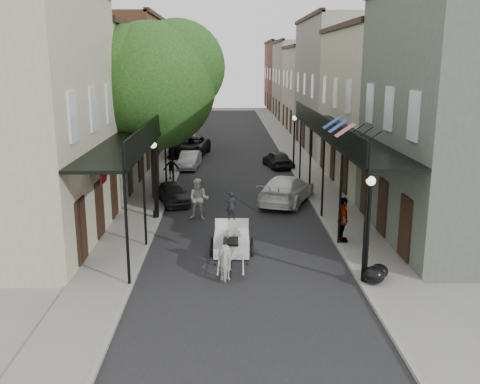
{
  "coord_description": "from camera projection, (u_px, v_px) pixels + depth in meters",
  "views": [
    {
      "loc": [
        -0.67,
        -19.06,
        7.51
      ],
      "look_at": [
        -0.03,
        5.02,
        1.6
      ],
      "focal_mm": 40.0,
      "sensor_mm": 36.0,
      "label": 1
    }
  ],
  "objects": [
    {
      "name": "tree_far",
      "position": [
        180.0,
        83.0,
        42.28
      ],
      "size": [
        6.45,
        6.0,
        8.61
      ],
      "color": "#382619",
      "rests_on": "sidewalk_left"
    },
    {
      "name": "pedestrian_sidewalk_left",
      "position": [
        171.0,
        166.0,
        34.33
      ],
      "size": [
        1.1,
        0.71,
        1.62
      ],
      "primitive_type": "imported",
      "rotation": [
        0.0,
        0.0,
        3.25
      ],
      "color": "gray",
      "rests_on": "sidewalk_left"
    },
    {
      "name": "sidewalk_right",
      "position": [
        302.0,
        164.0,
        39.84
      ],
      "size": [
        2.2,
        90.0,
        0.12
      ],
      "primitive_type": "cube",
      "color": "gray",
      "rests_on": "ground"
    },
    {
      "name": "car_right_far",
      "position": [
        277.0,
        159.0,
        38.69
      ],
      "size": [
        2.14,
        3.82,
        1.23
      ],
      "primitive_type": "imported",
      "rotation": [
        0.0,
        0.0,
        3.34
      ],
      "color": "black",
      "rests_on": "ground"
    },
    {
      "name": "sidewalk_left",
      "position": [
        168.0,
        164.0,
        39.58
      ],
      "size": [
        2.2,
        90.0,
        0.12
      ],
      "primitive_type": "cube",
      "color": "gray",
      "rests_on": "ground"
    },
    {
      "name": "ground",
      "position": [
        244.0,
        264.0,
        20.31
      ],
      "size": [
        140.0,
        140.0,
        0.0
      ],
      "primitive_type": "plane",
      "color": "gray",
      "rests_on": "ground"
    },
    {
      "name": "pedestrian_sidewalk_right",
      "position": [
        343.0,
        220.0,
        22.29
      ],
      "size": [
        0.56,
        1.15,
        1.9
      ],
      "primitive_type": "imported",
      "rotation": [
        0.0,
        0.0,
        1.48
      ],
      "color": "gray",
      "rests_on": "sidewalk_right"
    },
    {
      "name": "lamppost_right_far",
      "position": [
        294.0,
        141.0,
        37.4
      ],
      "size": [
        0.32,
        0.32,
        3.71
      ],
      "color": "black",
      "rests_on": "sidewalk_right"
    },
    {
      "name": "gallery_left",
      "position": [
        141.0,
        134.0,
        26.0
      ],
      "size": [
        2.2,
        18.05,
        4.88
      ],
      "color": "black",
      "rests_on": "sidewalk_left"
    },
    {
      "name": "lamppost_right_near",
      "position": [
        368.0,
        228.0,
        17.99
      ],
      "size": [
        0.32,
        0.32,
        3.71
      ],
      "color": "black",
      "rests_on": "sidewalk_right"
    },
    {
      "name": "car_left_far",
      "position": [
        190.0,
        146.0,
        43.33
      ],
      "size": [
        3.4,
        5.98,
        1.57
      ],
      "primitive_type": "imported",
      "rotation": [
        0.0,
        0.0,
        -0.15
      ],
      "color": "black",
      "rests_on": "ground"
    },
    {
      "name": "road",
      "position": [
        235.0,
        165.0,
        39.72
      ],
      "size": [
        8.0,
        90.0,
        0.01
      ],
      "primitive_type": "cube",
      "color": "black",
      "rests_on": "ground"
    },
    {
      "name": "tree_near",
      "position": [
        160.0,
        81.0,
        28.54
      ],
      "size": [
        7.31,
        6.8,
        9.63
      ],
      "color": "#382619",
      "rests_on": "sidewalk_left"
    },
    {
      "name": "lamppost_left",
      "position": [
        155.0,
        179.0,
        25.54
      ],
      "size": [
        0.32,
        0.32,
        3.71
      ],
      "color": "black",
      "rests_on": "sidewalk_left"
    },
    {
      "name": "car_left_mid",
      "position": [
        190.0,
        160.0,
        38.3
      ],
      "size": [
        1.59,
        3.75,
        1.2
      ],
      "primitive_type": "imported",
      "rotation": [
        0.0,
        0.0,
        -0.09
      ],
      "color": "#A3A3A8",
      "rests_on": "ground"
    },
    {
      "name": "car_left_near",
      "position": [
        173.0,
        193.0,
        28.82
      ],
      "size": [
        2.35,
        3.7,
        1.17
      ],
      "primitive_type": "imported",
      "rotation": [
        0.0,
        0.0,
        0.3
      ],
      "color": "black",
      "rests_on": "ground"
    },
    {
      "name": "gallery_right",
      "position": [
        337.0,
        133.0,
        26.24
      ],
      "size": [
        2.2,
        18.05,
        4.88
      ],
      "color": "black",
      "rests_on": "sidewalk_right"
    },
    {
      "name": "horse",
      "position": [
        231.0,
        253.0,
        19.13
      ],
      "size": [
        0.93,
        1.95,
        1.63
      ],
      "primitive_type": "imported",
      "rotation": [
        0.0,
        0.0,
        3.12
      ],
      "color": "silver",
      "rests_on": "ground"
    },
    {
      "name": "building_row_right",
      "position": [
        328.0,
        87.0,
        48.4
      ],
      "size": [
        5.0,
        80.0,
        10.5
      ],
      "primitive_type": "cube",
      "color": "gray",
      "rests_on": "ground"
    },
    {
      "name": "building_row_left",
      "position": [
        137.0,
        87.0,
        47.96
      ],
      "size": [
        5.0,
        80.0,
        10.5
      ],
      "primitive_type": "cube",
      "color": "#BAB295",
      "rests_on": "ground"
    },
    {
      "name": "car_right_near",
      "position": [
        287.0,
        189.0,
        28.94
      ],
      "size": [
        3.89,
        5.59,
        1.5
      ],
      "primitive_type": "imported",
      "rotation": [
        0.0,
        0.0,
        2.76
      ],
      "color": "silver",
      "rests_on": "ground"
    },
    {
      "name": "trash_bags",
      "position": [
        376.0,
        274.0,
        18.36
      ],
      "size": [
        0.98,
        1.13,
        0.62
      ],
      "color": "black",
      "rests_on": "sidewalk_right"
    },
    {
      "name": "carriage",
      "position": [
        232.0,
        226.0,
        21.54
      ],
      "size": [
        1.74,
        2.43,
        2.72
      ],
      "rotation": [
        0.0,
        0.0,
        -0.03
      ],
      "color": "black",
      "rests_on": "ground"
    },
    {
      "name": "pedestrian_walking",
      "position": [
        199.0,
        199.0,
        25.83
      ],
      "size": [
        1.12,
        0.95,
        2.03
      ],
      "primitive_type": "imported",
      "rotation": [
        0.0,
        0.0,
        -0.19
      ],
      "color": "beige",
      "rests_on": "ground"
    }
  ]
}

